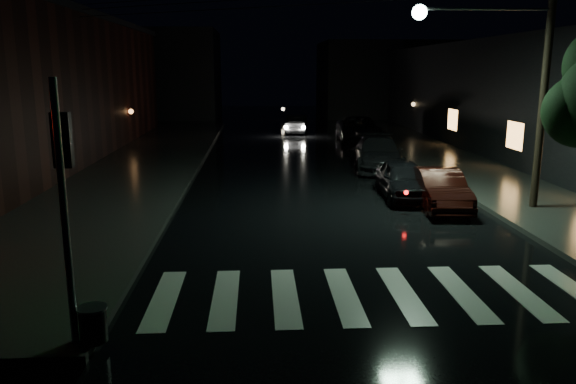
{
  "coord_description": "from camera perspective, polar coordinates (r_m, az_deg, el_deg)",
  "views": [
    {
      "loc": [
        0.67,
        -10.02,
        4.46
      ],
      "look_at": [
        1.39,
        2.99,
        1.6
      ],
      "focal_mm": 35.0,
      "sensor_mm": 36.0,
      "label": 1
    }
  ],
  "objects": [
    {
      "name": "ground",
      "position": [
        10.99,
        -6.54,
        -11.65
      ],
      "size": [
        120.0,
        120.0,
        0.0
      ],
      "primitive_type": "plane",
      "color": "black",
      "rests_on": "ground"
    },
    {
      "name": "sidewalk_left",
      "position": [
        25.07,
        -16.21,
        1.81
      ],
      "size": [
        6.0,
        44.0,
        0.15
      ],
      "primitive_type": "cube",
      "color": "#282826",
      "rests_on": "ground"
    },
    {
      "name": "sidewalk_right",
      "position": [
        26.14,
        17.8,
        2.12
      ],
      "size": [
        4.0,
        44.0,
        0.15
      ],
      "primitive_type": "cube",
      "color": "#282826",
      "rests_on": "ground"
    },
    {
      "name": "building_far_left",
      "position": [
        56.05,
        -14.44,
        11.52
      ],
      "size": [
        14.0,
        10.0,
        8.0
      ],
      "primitive_type": "cube",
      "color": "black",
      "rests_on": "ground"
    },
    {
      "name": "building_far_right",
      "position": [
        56.62,
        10.65,
        11.2
      ],
      "size": [
        14.0,
        10.0,
        7.0
      ],
      "primitive_type": "cube",
      "color": "black",
      "rests_on": "ground"
    },
    {
      "name": "crosswalk",
      "position": [
        11.66,
        8.73,
        -10.23
      ],
      "size": [
        9.0,
        3.0,
        0.01
      ],
      "primitive_type": "cube",
      "color": "beige",
      "rests_on": "ground"
    },
    {
      "name": "signal_pole_corner",
      "position": [
        9.48,
        -20.43,
        -6.37
      ],
      "size": [
        0.68,
        0.61,
        4.2
      ],
      "color": "slate",
      "rests_on": "ground"
    },
    {
      "name": "utility_pole",
      "position": [
        18.88,
        22.95,
        11.84
      ],
      "size": [
        4.92,
        0.44,
        8.0
      ],
      "color": "black",
      "rests_on": "ground"
    },
    {
      "name": "parked_car_a",
      "position": [
        20.1,
        11.67,
        1.24
      ],
      "size": [
        1.72,
        3.98,
        1.34
      ],
      "primitive_type": "imported",
      "rotation": [
        0.0,
        0.0,
        -0.04
      ],
      "color": "black",
      "rests_on": "ground"
    },
    {
      "name": "parked_car_b",
      "position": [
        18.93,
        15.16,
        0.29
      ],
      "size": [
        1.64,
        3.97,
        1.28
      ],
      "primitive_type": "imported",
      "rotation": [
        0.0,
        0.0,
        -0.08
      ],
      "color": "black",
      "rests_on": "ground"
    },
    {
      "name": "parked_car_c",
      "position": [
        25.79,
        9.14,
        3.91
      ],
      "size": [
        2.69,
        5.3,
        1.47
      ],
      "primitive_type": "imported",
      "rotation": [
        0.0,
        0.0,
        -0.13
      ],
      "color": "black",
      "rests_on": "ground"
    },
    {
      "name": "parked_car_d",
      "position": [
        35.64,
        7.24,
        6.34
      ],
      "size": [
        2.88,
        5.72,
        1.55
      ],
      "primitive_type": "imported",
      "rotation": [
        0.0,
        0.0,
        -0.06
      ],
      "color": "black",
      "rests_on": "ground"
    },
    {
      "name": "oncoming_car",
      "position": [
        40.04,
        0.9,
        6.9
      ],
      "size": [
        1.86,
        4.04,
        1.28
      ],
      "primitive_type": "imported",
      "rotation": [
        0.0,
        0.0,
        3.01
      ],
      "color": "black",
      "rests_on": "ground"
    }
  ]
}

